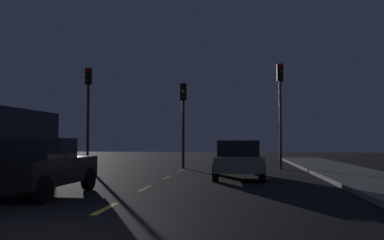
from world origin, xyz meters
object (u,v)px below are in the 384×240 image
Objects in this scene: traffic_signal_center at (183,108)px; car_adjacent_lane at (37,166)px; traffic_signal_right at (280,96)px; car_stopped_ahead at (238,159)px; traffic_signal_left at (88,98)px.

traffic_signal_center reaches higher than car_adjacent_lane.
car_stopped_ahead is at bearing -111.93° from traffic_signal_right.
traffic_signal_right reaches higher than traffic_signal_center.
car_adjacent_lane is at bearing -124.00° from traffic_signal_right.
traffic_signal_left is 1.28× the size of car_stopped_ahead.
traffic_signal_center is 1.16× the size of car_adjacent_lane.
car_adjacent_lane is at bearing -132.97° from car_stopped_ahead.
car_adjacent_lane is at bearing -75.83° from traffic_signal_left.
car_stopped_ahead is 7.84m from car_adjacent_lane.
traffic_signal_right is 13.80m from car_adjacent_lane.
traffic_signal_center reaches higher than car_stopped_ahead.
traffic_signal_center is 0.83× the size of traffic_signal_right.
traffic_signal_right is at bearing 0.02° from traffic_signal_center.
traffic_signal_center is 11.68m from car_adjacent_lane.
traffic_signal_center is at bearing 77.64° from car_adjacent_lane.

